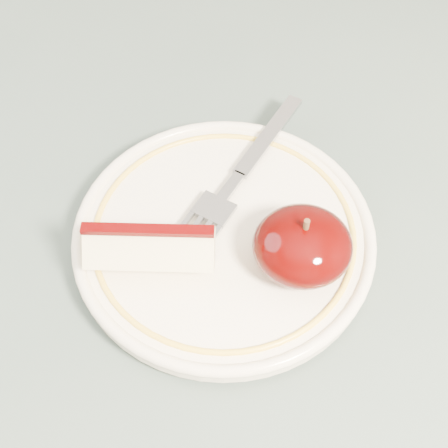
{
  "coord_description": "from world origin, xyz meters",
  "views": [
    {
      "loc": [
        0.01,
        -0.22,
        1.14
      ],
      "look_at": [
        0.0,
        0.03,
        0.78
      ],
      "focal_mm": 50.0,
      "sensor_mm": 36.0,
      "label": 1
    }
  ],
  "objects_px": {
    "apple_half": "(302,246)",
    "table": "(218,334)",
    "plate": "(224,235)",
    "fork": "(239,176)"
  },
  "relations": [
    {
      "from": "apple_half",
      "to": "table",
      "type": "bearing_deg",
      "value": -174.53
    },
    {
      "from": "apple_half",
      "to": "plate",
      "type": "bearing_deg",
      "value": 154.71
    },
    {
      "from": "plate",
      "to": "fork",
      "type": "bearing_deg",
      "value": 77.18
    },
    {
      "from": "table",
      "to": "apple_half",
      "type": "xyz_separation_m",
      "value": [
        0.06,
        0.01,
        0.13
      ]
    },
    {
      "from": "plate",
      "to": "apple_half",
      "type": "distance_m",
      "value": 0.06
    },
    {
      "from": "plate",
      "to": "apple_half",
      "type": "relative_size",
      "value": 3.23
    },
    {
      "from": "table",
      "to": "plate",
      "type": "distance_m",
      "value": 0.11
    },
    {
      "from": "table",
      "to": "apple_half",
      "type": "bearing_deg",
      "value": 5.47
    },
    {
      "from": "plate",
      "to": "apple_half",
      "type": "bearing_deg",
      "value": -25.29
    },
    {
      "from": "apple_half",
      "to": "fork",
      "type": "relative_size",
      "value": 0.41
    }
  ]
}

